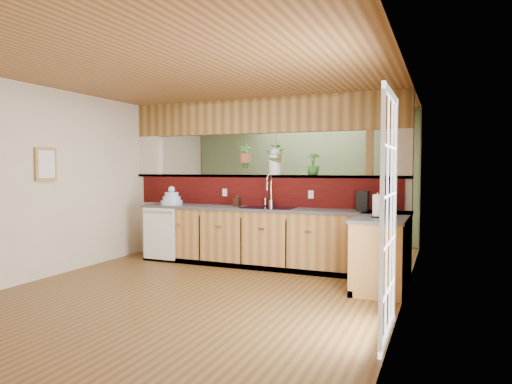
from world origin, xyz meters
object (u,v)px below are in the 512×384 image
at_px(faucet, 270,189).
at_px(glass_jar, 275,162).
at_px(dish_stack, 172,199).
at_px(paper_towel, 377,206).
at_px(shelving_console, 284,218).
at_px(soap_dispenser, 237,200).
at_px(coffee_maker, 363,202).

relative_size(faucet, glass_jar, 1.24).
relative_size(dish_stack, paper_towel, 1.17).
relative_size(glass_jar, shelving_console, 0.29).
bearing_deg(shelving_console, faucet, -76.49).
distance_m(faucet, paper_towel, 1.97).
relative_size(dish_stack, glass_jar, 0.84).
bearing_deg(soap_dispenser, dish_stack, -172.91).
height_order(dish_stack, shelving_console, dish_stack).
distance_m(glass_jar, shelving_console, 2.25).
height_order(dish_stack, glass_jar, glass_jar).
distance_m(faucet, coffee_maker, 1.45).
relative_size(paper_towel, glass_jar, 0.72).
height_order(soap_dispenser, glass_jar, glass_jar).
distance_m(coffee_maker, glass_jar, 1.59).
bearing_deg(faucet, coffee_maker, -5.53).
relative_size(paper_towel, shelving_console, 0.21).
bearing_deg(faucet, dish_stack, -170.78).
distance_m(paper_towel, shelving_console, 3.80).
relative_size(faucet, dish_stack, 1.46).
height_order(faucet, shelving_console, faucet).
distance_m(dish_stack, glass_jar, 1.78).
bearing_deg(coffee_maker, glass_jar, 164.43).
distance_m(faucet, soap_dispenser, 0.54).
bearing_deg(soap_dispenser, coffee_maker, -0.51).
xyz_separation_m(paper_towel, shelving_console, (-2.23, 3.03, -0.54)).
relative_size(coffee_maker, glass_jar, 0.68).
bearing_deg(soap_dispenser, faucet, 13.86).
bearing_deg(paper_towel, faucet, 152.35).
height_order(coffee_maker, paper_towel, paper_towel).
relative_size(coffee_maker, shelving_console, 0.20).
height_order(paper_towel, glass_jar, glass_jar).
height_order(faucet, dish_stack, faucet).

